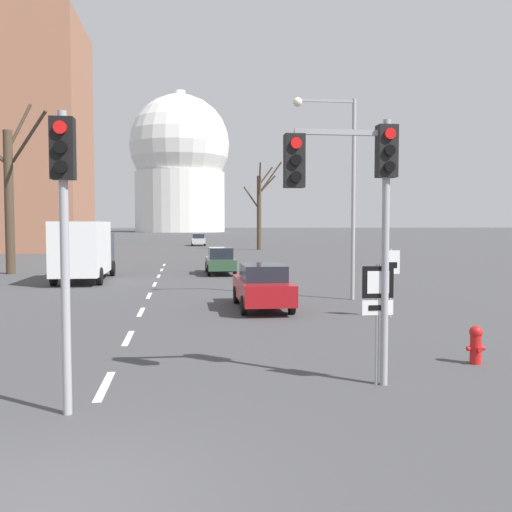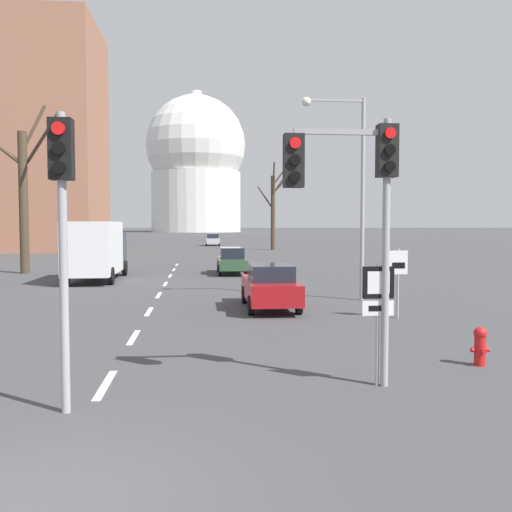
# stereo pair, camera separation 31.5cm
# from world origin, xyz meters

# --- Properties ---
(ground_plane) EXTENTS (800.00, 800.00, 0.00)m
(ground_plane) POSITION_xyz_m (0.00, 0.00, 0.00)
(ground_plane) COLOR #424244
(lane_stripe_0) EXTENTS (0.16, 2.00, 0.01)m
(lane_stripe_0) POSITION_xyz_m (0.00, 4.66, 0.00)
(lane_stripe_0) COLOR silver
(lane_stripe_0) RESTS_ON ground_plane
(lane_stripe_1) EXTENTS (0.16, 2.00, 0.01)m
(lane_stripe_1) POSITION_xyz_m (0.00, 9.16, 0.00)
(lane_stripe_1) COLOR silver
(lane_stripe_1) RESTS_ON ground_plane
(lane_stripe_2) EXTENTS (0.16, 2.00, 0.01)m
(lane_stripe_2) POSITION_xyz_m (0.00, 13.66, 0.00)
(lane_stripe_2) COLOR silver
(lane_stripe_2) RESTS_ON ground_plane
(lane_stripe_3) EXTENTS (0.16, 2.00, 0.01)m
(lane_stripe_3) POSITION_xyz_m (0.00, 18.16, 0.00)
(lane_stripe_3) COLOR silver
(lane_stripe_3) RESTS_ON ground_plane
(lane_stripe_4) EXTENTS (0.16, 2.00, 0.01)m
(lane_stripe_4) POSITION_xyz_m (0.00, 22.66, 0.00)
(lane_stripe_4) COLOR silver
(lane_stripe_4) RESTS_ON ground_plane
(lane_stripe_5) EXTENTS (0.16, 2.00, 0.01)m
(lane_stripe_5) POSITION_xyz_m (0.00, 27.16, 0.00)
(lane_stripe_5) COLOR silver
(lane_stripe_5) RESTS_ON ground_plane
(lane_stripe_6) EXTENTS (0.16, 2.00, 0.01)m
(lane_stripe_6) POSITION_xyz_m (0.00, 31.66, 0.00)
(lane_stripe_6) COLOR silver
(lane_stripe_6) RESTS_ON ground_plane
(lane_stripe_7) EXTENTS (0.16, 2.00, 0.01)m
(lane_stripe_7) POSITION_xyz_m (0.00, 36.16, 0.00)
(lane_stripe_7) COLOR silver
(lane_stripe_7) RESTS_ON ground_plane
(traffic_signal_near_right) EXTENTS (2.09, 0.34, 4.95)m
(traffic_signal_near_right) POSITION_xyz_m (4.61, 4.08, 3.75)
(traffic_signal_near_right) COLOR #9E9EA3
(traffic_signal_near_right) RESTS_ON ground_plane
(traffic_signal_centre_tall) EXTENTS (0.36, 0.34, 4.78)m
(traffic_signal_centre_tall) POSITION_xyz_m (-0.36, 3.11, 3.34)
(traffic_signal_centre_tall) COLOR #9E9EA3
(traffic_signal_centre_tall) RESTS_ON ground_plane
(route_sign_post) EXTENTS (0.60, 0.08, 2.29)m
(route_sign_post) POSITION_xyz_m (5.09, 4.12, 1.55)
(route_sign_post) COLOR #9E9EA3
(route_sign_post) RESTS_ON ground_plane
(speed_limit_sign) EXTENTS (0.60, 0.08, 2.23)m
(speed_limit_sign) POSITION_xyz_m (8.08, 11.48, 1.50)
(speed_limit_sign) COLOR #9E9EA3
(speed_limit_sign) RESTS_ON ground_plane
(fire_hydrant) EXTENTS (0.40, 0.34, 0.84)m
(fire_hydrant) POSITION_xyz_m (7.74, 5.38, 0.45)
(fire_hydrant) COLOR red
(fire_hydrant) RESTS_ON ground_plane
(street_lamp_right) EXTENTS (2.53, 0.36, 7.92)m
(street_lamp_right) POSITION_xyz_m (7.67, 15.87, 4.93)
(street_lamp_right) COLOR #9E9EA3
(street_lamp_right) RESTS_ON ground_plane
(sedan_near_left) EXTENTS (1.91, 4.24, 1.64)m
(sedan_near_left) POSITION_xyz_m (3.38, 72.54, 0.83)
(sedan_near_left) COLOR #B7B7BC
(sedan_near_left) RESTS_ON ground_plane
(sedan_near_right) EXTENTS (1.80, 4.59, 1.60)m
(sedan_near_right) POSITION_xyz_m (4.25, 13.93, 0.82)
(sedan_near_right) COLOR maroon
(sedan_near_right) RESTS_ON ground_plane
(sedan_mid_centre) EXTENTS (1.69, 4.59, 1.61)m
(sedan_mid_centre) POSITION_xyz_m (3.64, 28.18, 0.81)
(sedan_mid_centre) COLOR #2D4C33
(sedan_mid_centre) RESTS_ON ground_plane
(delivery_truck) EXTENTS (2.44, 7.20, 3.14)m
(delivery_truck) POSITION_xyz_m (-3.76, 24.85, 1.70)
(delivery_truck) COLOR #333842
(delivery_truck) RESTS_ON ground_plane
(bare_tree_left_near) EXTENTS (5.60, 3.90, 10.29)m
(bare_tree_left_near) POSITION_xyz_m (-8.90, 29.69, 4.91)
(bare_tree_left_near) COLOR #473828
(bare_tree_left_near) RESTS_ON ground_plane
(bare_tree_right_near) EXTENTS (4.33, 3.38, 10.17)m
(bare_tree_right_near) POSITION_xyz_m (10.19, 59.52, 4.97)
(bare_tree_right_near) COLOR #473828
(bare_tree_right_near) RESTS_ON ground_plane
(capitol_dome) EXTENTS (36.02, 36.02, 50.88)m
(capitol_dome) POSITION_xyz_m (0.00, 203.96, 24.78)
(capitol_dome) COLOR silver
(capitol_dome) RESTS_ON ground_plane
(apartment_block_left) EXTENTS (18.00, 14.00, 25.18)m
(apartment_block_left) POSITION_xyz_m (-18.64, 60.44, 12.59)
(apartment_block_left) COLOR #9E664C
(apartment_block_left) RESTS_ON ground_plane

